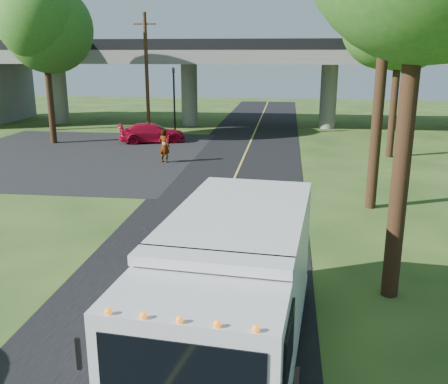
% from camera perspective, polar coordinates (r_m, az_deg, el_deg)
% --- Properties ---
extents(ground, '(120.00, 120.00, 0.00)m').
position_cam_1_polar(ground, '(13.52, -4.88, -12.17)').
color(ground, '#294418').
rests_on(ground, ground).
extents(road, '(7.00, 90.00, 0.02)m').
position_cam_1_polar(road, '(22.72, 0.34, -0.40)').
color(road, black).
rests_on(road, ground).
extents(parking_lot, '(16.00, 18.00, 0.01)m').
position_cam_1_polar(parking_lot, '(33.25, -17.12, 4.07)').
color(parking_lot, black).
rests_on(parking_lot, ground).
extents(lane_line, '(0.12, 90.00, 0.01)m').
position_cam_1_polar(lane_line, '(22.72, 0.34, -0.35)').
color(lane_line, gold).
rests_on(lane_line, road).
extents(overpass, '(54.00, 10.00, 7.30)m').
position_cam_1_polar(overpass, '(43.79, 3.92, 13.37)').
color(overpass, slate).
rests_on(overpass, ground).
extents(traffic_signal, '(0.18, 0.22, 5.20)m').
position_cam_1_polar(traffic_signal, '(38.77, -5.73, 11.02)').
color(traffic_signal, black).
rests_on(traffic_signal, ground).
extents(utility_pole, '(1.60, 0.26, 9.00)m').
position_cam_1_polar(utility_pole, '(37.12, -8.80, 12.87)').
color(utility_pole, '#472D19').
rests_on(utility_pole, ground).
extents(tree_right_far, '(5.77, 5.67, 10.99)m').
position_cam_1_polar(tree_right_far, '(32.25, 20.08, 18.34)').
color(tree_right_far, '#382314').
rests_on(tree_right_far, ground).
extents(tree_left_lot, '(5.60, 5.50, 10.50)m').
position_cam_1_polar(tree_left_lot, '(37.35, -19.76, 17.27)').
color(tree_left_lot, '#382314').
rests_on(tree_left_lot, ground).
extents(tree_left_far, '(5.26, 5.16, 9.89)m').
position_cam_1_polar(tree_left_far, '(44.04, -19.74, 16.31)').
color(tree_left_far, '#382314').
rests_on(tree_left_far, ground).
extents(step_van, '(3.41, 7.66, 3.12)m').
position_cam_1_polar(step_van, '(10.29, 0.99, -10.93)').
color(step_van, silver).
rests_on(step_van, ground).
extents(red_sedan, '(5.10, 3.34, 1.37)m').
position_cam_1_polar(red_sedan, '(36.62, -8.22, 6.70)').
color(red_sedan, '#B00A27').
rests_on(red_sedan, ground).
extents(pedestrian, '(0.85, 0.72, 1.98)m').
position_cam_1_polar(pedestrian, '(29.61, -6.83, 5.24)').
color(pedestrian, gray).
rests_on(pedestrian, ground).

